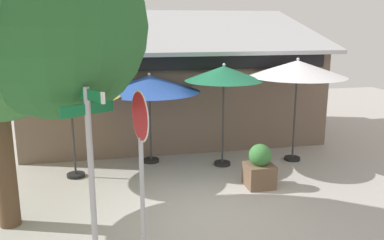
# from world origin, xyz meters

# --- Properties ---
(ground_plane) EXTENTS (28.00, 28.00, 0.10)m
(ground_plane) POSITION_xyz_m (0.00, 0.00, -0.05)
(ground_plane) COLOR #ADA8A0
(cafe_building) EXTENTS (9.54, 4.98, 4.21)m
(cafe_building) POSITION_xyz_m (0.38, 5.83, 1.61)
(cafe_building) COLOR #705B4C
(cafe_building) RESTS_ON ground
(street_sign_post) EXTENTS (0.73, 0.78, 2.83)m
(street_sign_post) POSITION_xyz_m (-2.01, -1.61, 1.74)
(street_sign_post) COLOR #A8AAB2
(street_sign_post) RESTS_ON ground
(stop_sign) EXTENTS (0.18, 0.75, 2.77)m
(stop_sign) POSITION_xyz_m (-1.28, -1.69, 1.93)
(stop_sign) COLOR #A8AAB2
(stop_sign) RESTS_ON ground
(patio_umbrella_mustard_left) EXTENTS (2.37, 2.37, 2.44)m
(patio_umbrella_mustard_left) POSITION_xyz_m (-2.57, 2.44, 2.17)
(patio_umbrella_mustard_left) COLOR black
(patio_umbrella_mustard_left) RESTS_ON ground
(patio_umbrella_royal_blue_center) EXTENTS (2.70, 2.70, 2.46)m
(patio_umbrella_royal_blue_center) POSITION_xyz_m (-0.62, 3.17, 2.16)
(patio_umbrella_royal_blue_center) COLOR black
(patio_umbrella_royal_blue_center) RESTS_ON ground
(patio_umbrella_forest_green_right) EXTENTS (2.02, 2.02, 2.73)m
(patio_umbrella_forest_green_right) POSITION_xyz_m (1.23, 2.51, 2.44)
(patio_umbrella_forest_green_right) COLOR black
(patio_umbrella_forest_green_right) RESTS_ON ground
(patio_umbrella_ivory_far_right) EXTENTS (2.59, 2.59, 2.83)m
(patio_umbrella_ivory_far_right) POSITION_xyz_m (3.25, 2.50, 2.53)
(patio_umbrella_ivory_far_right) COLOR black
(patio_umbrella_ivory_far_right) RESTS_ON ground
(shade_tree) EXTENTS (4.68, 4.07, 6.10)m
(shade_tree) POSITION_xyz_m (-3.30, -0.02, 3.94)
(shade_tree) COLOR brown
(shade_tree) RESTS_ON ground
(sidewalk_planter) EXTENTS (0.64, 0.64, 1.02)m
(sidewalk_planter) POSITION_xyz_m (1.65, 0.90, 0.46)
(sidewalk_planter) COLOR brown
(sidewalk_planter) RESTS_ON ground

